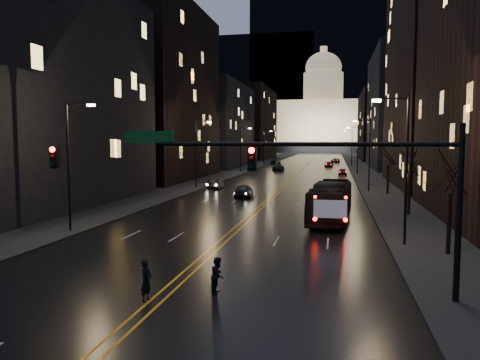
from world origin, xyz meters
The scene contains 37 objects.
ground centered at (0.00, 0.00, 0.00)m, with size 900.00×900.00×0.00m, color black.
road centered at (0.00, 130.00, 0.01)m, with size 20.00×320.00×0.02m, color black.
sidewalk_left centered at (-14.00, 130.00, 0.08)m, with size 8.00×320.00×0.16m, color black.
sidewalk_right centered at (14.00, 130.00, 0.08)m, with size 8.00×320.00×0.16m, color black.
center_line centered at (0.00, 130.00, 0.03)m, with size 0.62×320.00×0.01m, color orange.
building_left_near centered at (-21.00, 22.00, 11.00)m, with size 12.00×28.00×22.00m, color black.
building_left_mid centered at (-21.00, 54.00, 14.00)m, with size 12.00×30.00×28.00m, color black.
building_left_far centered at (-21.00, 92.00, 10.00)m, with size 12.00×34.00×20.00m, color black.
building_left_dist centered at (-21.00, 140.00, 12.00)m, with size 12.00×40.00×24.00m, color black.
building_right_tall centered at (21.00, 50.00, 19.00)m, with size 12.00×30.00×38.00m, color black.
building_right_mid centered at (21.00, 92.00, 13.00)m, with size 12.00×34.00×26.00m, color black.
building_right_dist centered at (21.00, 140.00, 11.00)m, with size 12.00×40.00×22.00m, color black.
mountain_ridge centered at (40.00, 380.00, 65.00)m, with size 520.00×60.00×130.00m, color black.
capitol centered at (0.00, 250.00, 17.15)m, with size 90.00×50.00×58.50m.
traffic_signal centered at (5.91, 0.00, 5.10)m, with size 17.29×0.45×7.00m.
streetlamp_right_near centered at (10.81, 10.00, 5.08)m, with size 2.13×0.25×9.00m.
streetlamp_left_near centered at (-10.81, 10.00, 5.08)m, with size 2.13×0.25×9.00m.
streetlamp_right_mid centered at (10.81, 40.00, 5.08)m, with size 2.13×0.25×9.00m.
streetlamp_left_mid centered at (-10.81, 40.00, 5.08)m, with size 2.13×0.25×9.00m.
streetlamp_right_far centered at (10.81, 70.00, 5.08)m, with size 2.13×0.25×9.00m.
streetlamp_left_far centered at (-10.81, 70.00, 5.08)m, with size 2.13×0.25×9.00m.
streetlamp_right_dist centered at (10.81, 100.00, 5.08)m, with size 2.13×0.25×9.00m.
streetlamp_left_dist centered at (-10.81, 100.00, 5.08)m, with size 2.13×0.25×9.00m.
tree_right_near centered at (13.00, 8.00, 4.53)m, with size 2.40×2.40×6.65m.
tree_right_mid centered at (13.00, 22.00, 4.53)m, with size 2.40×2.40×6.65m.
tree_right_far centered at (13.00, 38.00, 4.53)m, with size 2.40×2.40×6.65m.
bus centered at (6.60, 18.48, 1.54)m, with size 2.59×11.06×3.08m, color black.
oncoming_car_a centered at (-3.01, 32.01, 0.78)m, with size 1.84×4.56×1.55m, color black.
oncoming_car_b centered at (-8.50, 40.57, 0.70)m, with size 1.49×4.27×1.41m, color black.
oncoming_car_c centered at (-4.71, 78.88, 0.73)m, with size 2.41×5.22×1.45m, color black.
oncoming_car_d centered at (-8.21, 102.22, 0.76)m, with size 2.13×5.23×1.52m, color black.
receding_car_a centered at (5.67, 39.28, 0.70)m, with size 1.48×4.25×1.40m, color black.
receding_car_b centered at (8.31, 68.36, 0.66)m, with size 1.56×3.88×1.32m, color black.
receding_car_c centered at (5.53, 94.82, 0.63)m, with size 1.78×4.38×1.27m, color black.
receding_car_d centered at (7.11, 117.37, 0.67)m, with size 2.23×4.84×1.35m, color black.
pedestrian_a centered at (-0.38, -2.00, 0.84)m, with size 0.61×0.40×1.68m, color black.
pedestrian_b centered at (2.14, -0.48, 0.76)m, with size 0.74×0.41×1.53m, color black.
Camera 1 is at (6.81, -18.92, 6.34)m, focal length 35.00 mm.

